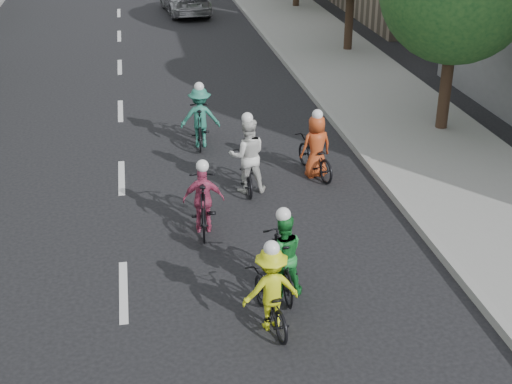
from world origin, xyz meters
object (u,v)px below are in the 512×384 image
object	(u,v)px
cyclist_0	(315,152)
cyclist_4	(282,259)
cyclist_3	(247,162)
cyclist_1	(270,295)
cyclist_5	(200,121)
cyclist_2	(203,202)

from	to	relation	value
cyclist_0	cyclist_4	world-z (taller)	cyclist_0
cyclist_0	cyclist_3	bearing A→B (deg)	5.78
cyclist_1	cyclist_5	distance (m)	8.20
cyclist_0	cyclist_1	xyz separation A→B (m)	(-2.23, -5.78, -0.00)
cyclist_3	cyclist_5	bearing A→B (deg)	-73.21
cyclist_5	cyclist_3	bearing A→B (deg)	110.26
cyclist_0	cyclist_1	distance (m)	6.19
cyclist_1	cyclist_3	bearing A→B (deg)	-102.37
cyclist_3	cyclist_4	world-z (taller)	cyclist_3
cyclist_2	cyclist_4	world-z (taller)	cyclist_4
cyclist_0	cyclist_4	size ratio (longest dim) A/B	1.04
cyclist_1	cyclist_3	distance (m)	5.24
cyclist_1	cyclist_2	distance (m)	3.56
cyclist_1	cyclist_5	xyz separation A→B (m)	(-0.28, 8.20, 0.10)
cyclist_4	cyclist_5	distance (m)	7.27
cyclist_0	cyclist_4	distance (m)	5.15
cyclist_1	cyclist_5	bearing A→B (deg)	-95.13
cyclist_0	cyclist_5	size ratio (longest dim) A/B	1.02
cyclist_3	cyclist_4	bearing A→B (deg)	91.17
cyclist_1	cyclist_3	size ratio (longest dim) A/B	0.90
cyclist_1	cyclist_4	bearing A→B (deg)	-119.09
cyclist_2	cyclist_5	size ratio (longest dim) A/B	1.05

